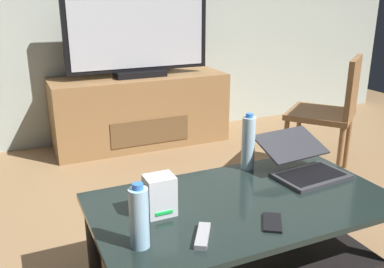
# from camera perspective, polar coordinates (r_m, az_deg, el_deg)

# --- Properties ---
(coffee_table) EXTENTS (1.29, 0.72, 0.44)m
(coffee_table) POSITION_cam_1_polar(r_m,az_deg,el_deg) (1.91, 6.81, -12.48)
(coffee_table) COLOR black
(coffee_table) RESTS_ON ground
(media_cabinet) EXTENTS (1.52, 0.51, 0.61)m
(media_cabinet) POSITION_cam_1_polar(r_m,az_deg,el_deg) (3.75, -6.99, 3.22)
(media_cabinet) COLOR olive
(media_cabinet) RESTS_ON ground
(television) EXTENTS (1.23, 0.20, 0.66)m
(television) POSITION_cam_1_polar(r_m,az_deg,el_deg) (3.61, -7.28, 12.73)
(television) COLOR black
(television) RESTS_ON media_cabinet
(dining_chair) EXTENTS (0.62, 0.62, 0.88)m
(dining_chair) POSITION_cam_1_polar(r_m,az_deg,el_deg) (3.17, 18.51, 3.27)
(dining_chair) COLOR brown
(dining_chair) RESTS_ON ground
(laptop) EXTENTS (0.37, 0.40, 0.17)m
(laptop) POSITION_cam_1_polar(r_m,az_deg,el_deg) (2.14, 14.82, -3.81)
(laptop) COLOR #333338
(laptop) RESTS_ON coffee_table
(router_box) EXTENTS (0.12, 0.10, 0.17)m
(router_box) POSITION_cam_1_polar(r_m,az_deg,el_deg) (1.69, -4.41, -8.30)
(router_box) COLOR silver
(router_box) RESTS_ON coffee_table
(water_bottle_near) EXTENTS (0.07, 0.07, 0.29)m
(water_bottle_near) POSITION_cam_1_polar(r_m,az_deg,el_deg) (2.11, 7.67, -1.19)
(water_bottle_near) COLOR silver
(water_bottle_near) RESTS_ON coffee_table
(water_bottle_far) EXTENTS (0.07, 0.07, 0.24)m
(water_bottle_far) POSITION_cam_1_polar(r_m,az_deg,el_deg) (1.48, -7.20, -11.18)
(water_bottle_far) COLOR #99C6E5
(water_bottle_far) RESTS_ON coffee_table
(cell_phone) EXTENTS (0.13, 0.16, 0.01)m
(cell_phone) POSITION_cam_1_polar(r_m,az_deg,el_deg) (1.69, 10.86, -11.73)
(cell_phone) COLOR black
(cell_phone) RESTS_ON coffee_table
(tv_remote) EXTENTS (0.12, 0.16, 0.02)m
(tv_remote) POSITION_cam_1_polar(r_m,az_deg,el_deg) (1.57, 1.47, -13.68)
(tv_remote) COLOR #99999E
(tv_remote) RESTS_ON coffee_table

